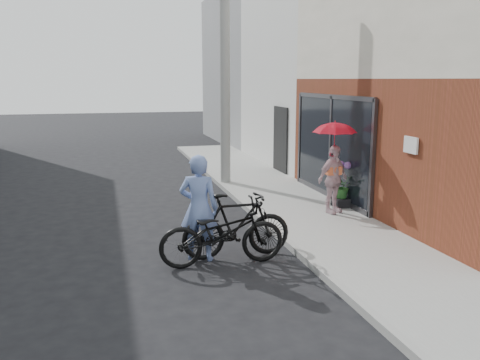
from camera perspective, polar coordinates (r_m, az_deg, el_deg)
name	(u,v)px	position (r m, az deg, el deg)	size (l,w,h in m)	color
ground	(246,260)	(8.63, 0.65, -9.01)	(80.00, 80.00, 0.00)	black
sidewalk	(314,217)	(11.09, 8.31, -4.18)	(2.20, 24.00, 0.12)	#989993
curb	(263,221)	(10.70, 2.58, -4.66)	(0.12, 24.00, 0.12)	#9E9E99
plaster_building	(370,65)	(19.26, 14.44, 12.42)	(8.00, 6.00, 7.00)	silver
east_building_far	(298,69)	(25.59, 6.56, 12.32)	(8.00, 8.00, 7.00)	gray
utility_pole	(225,60)	(14.19, -1.71, 13.31)	(0.28, 0.28, 7.00)	#9E9E99
officer	(199,208)	(8.45, -4.64, -3.13)	(0.65, 0.43, 1.79)	#728BCB
bike_left	(222,233)	(8.27, -2.03, -5.98)	(0.72, 2.05, 1.08)	black
bike_right	(237,225)	(8.61, -0.39, -5.12)	(0.53, 1.87, 1.13)	black
kimono_woman	(333,179)	(11.16, 10.40, 0.07)	(0.87, 0.36, 1.48)	beige
parasol	(335,127)	(11.00, 10.60, 5.85)	(0.88, 0.88, 0.78)	red
planter	(342,202)	(11.87, 11.35, -2.46)	(0.38, 0.38, 0.20)	black
potted_plant	(342,186)	(11.79, 11.42, -0.70)	(0.49, 0.42, 0.54)	#296227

